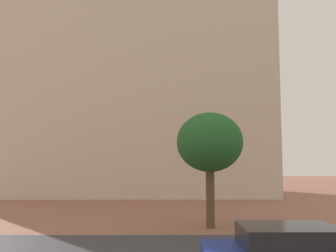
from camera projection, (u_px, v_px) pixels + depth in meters
landmark_building at (127, 85)px, 34.32m from camera, size 25.98×10.75×33.37m
tree_curb_far at (210, 143)px, 16.91m from camera, size 3.03×3.03×5.22m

